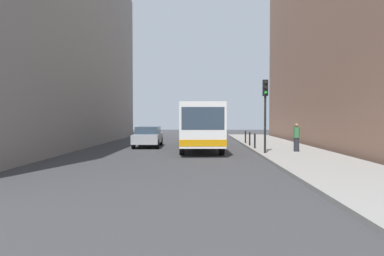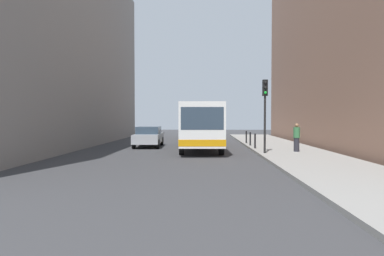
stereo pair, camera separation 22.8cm
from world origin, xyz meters
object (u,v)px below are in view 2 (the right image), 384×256
car_beside_bus (149,136)px  bollard_near (255,141)px  bus (200,124)px  bollard_far (246,137)px  traffic_light (265,102)px  bollard_mid (250,139)px  pedestrian_near_signal (297,138)px  car_behind_bus (203,131)px

car_beside_bus → bollard_near: size_ratio=4.68×
bus → bollard_far: bearing=-138.0°
traffic_light → bollard_near: (-0.10, 3.04, -2.38)m
bollard_near → bollard_far: same height
bus → bollard_mid: bus is taller
car_beside_bus → pedestrian_near_signal: 10.61m
pedestrian_near_signal → bollard_near: bearing=-62.3°
car_beside_bus → bollard_far: 7.59m
car_behind_bus → bollard_mid: (3.36, -10.05, -0.16)m
bus → car_behind_bus: (0.23, 11.15, -0.94)m
car_beside_bus → bollard_near: (7.34, -2.74, -0.16)m
car_behind_bus → pedestrian_near_signal: 15.48m
car_behind_bus → traffic_light: 15.98m
traffic_light → pedestrian_near_signal: traffic_light is taller
car_beside_bus → traffic_light: size_ratio=1.08×
bus → pedestrian_near_signal: 6.64m
bus → bollard_mid: size_ratio=11.68×
bus → car_beside_bus: (-3.75, 1.49, -0.94)m
traffic_light → bollard_near: bearing=91.9°
bollard_mid → pedestrian_near_signal: (2.11, -4.43, 0.35)m
traffic_light → bollard_far: bearing=90.7°
car_beside_bus → car_behind_bus: size_ratio=1.00×
car_beside_bus → traffic_light: bearing=140.7°
car_beside_bus → car_behind_bus: same height
car_behind_bus → pedestrian_near_signal: bearing=108.8°
car_behind_bus → traffic_light: traffic_light is taller
car_beside_bus → bollard_mid: (7.34, -0.39, -0.16)m
traffic_light → bollard_far: traffic_light is taller
car_behind_bus → pedestrian_near_signal: size_ratio=2.70×
bus → bollard_near: bearing=158.9°
car_beside_bus → bollard_far: size_ratio=4.68×
car_behind_bus → bollard_far: 8.40m
bus → car_beside_bus: 4.15m
car_beside_bus → bollard_near: car_beside_bus is taller
bus → traffic_light: traffic_light is taller
bus → car_beside_bus: bus is taller
traffic_light → bollard_mid: (-0.10, 5.39, -2.38)m
traffic_light → bollard_far: 8.09m
car_beside_bus → pedestrian_near_signal: bearing=151.5°
bollard_mid → bollard_far: 2.35m
bus → bollard_far: 5.10m
bus → pedestrian_near_signal: size_ratio=6.73×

